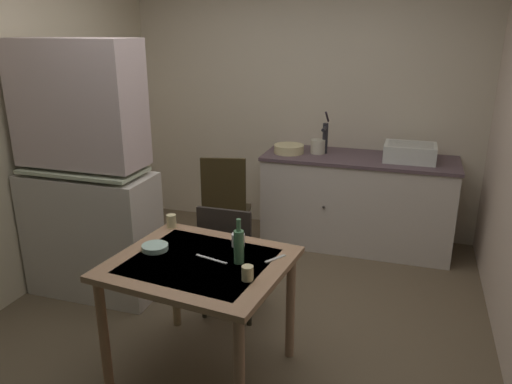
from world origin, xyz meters
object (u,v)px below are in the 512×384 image
(dining_table, at_px, (200,277))
(serving_bowl_wide, at_px, (155,247))
(chair_by_counter, at_px, (226,207))
(chair_far_side, at_px, (231,256))
(mug_dark, at_px, (247,273))
(hand_pump, at_px, (325,135))
(glass_bottle, at_px, (239,245))
(mixing_bowl_counter, at_px, (289,149))
(hutch_cabinet, at_px, (87,182))
(sink_basin, at_px, (410,152))

(dining_table, relative_size, serving_bowl_wide, 6.72)
(serving_bowl_wide, bearing_deg, chair_by_counter, 94.59)
(chair_far_side, height_order, mug_dark, chair_far_side)
(serving_bowl_wide, bearing_deg, hand_pump, 74.05)
(serving_bowl_wide, relative_size, glass_bottle, 0.60)
(mixing_bowl_counter, bearing_deg, mug_dark, -81.22)
(mixing_bowl_counter, height_order, dining_table, mixing_bowl_counter)
(glass_bottle, bearing_deg, hutch_cabinet, 156.96)
(mug_dark, bearing_deg, serving_bowl_wide, 164.26)
(hand_pump, bearing_deg, mug_dark, -89.38)
(hutch_cabinet, height_order, mug_dark, hutch_cabinet)
(sink_basin, distance_m, chair_far_side, 1.93)
(serving_bowl_wide, xyz_separation_m, mug_dark, (0.64, -0.18, 0.02))
(serving_bowl_wide, bearing_deg, mixing_bowl_counter, 81.84)
(dining_table, relative_size, chair_far_side, 1.23)
(hutch_cabinet, distance_m, mixing_bowl_counter, 1.87)
(sink_basin, height_order, chair_far_side, sink_basin)
(hutch_cabinet, xyz_separation_m, hand_pump, (1.49, 1.55, 0.14))
(hutch_cabinet, height_order, sink_basin, hutch_cabinet)
(hutch_cabinet, relative_size, chair_far_side, 2.25)
(dining_table, bearing_deg, mixing_bowl_counter, 90.39)
(serving_bowl_wide, bearing_deg, sink_basin, 56.72)
(hutch_cabinet, relative_size, serving_bowl_wide, 12.30)
(chair_by_counter, relative_size, glass_bottle, 3.68)
(hutch_cabinet, height_order, mixing_bowl_counter, hutch_cabinet)
(sink_basin, xyz_separation_m, hand_pump, (-0.76, 0.05, 0.09))
(dining_table, distance_m, glass_bottle, 0.31)
(chair_by_counter, distance_m, mug_dark, 1.81)
(sink_basin, distance_m, serving_bowl_wide, 2.51)
(mixing_bowl_counter, xyz_separation_m, chair_far_side, (-0.05, -1.44, -0.45))
(chair_by_counter, bearing_deg, serving_bowl_wide, -85.41)
(hutch_cabinet, distance_m, mug_dark, 1.71)
(hutch_cabinet, distance_m, chair_far_side, 1.21)
(mixing_bowl_counter, relative_size, glass_bottle, 1.07)
(sink_basin, bearing_deg, chair_far_side, -127.10)
(hutch_cabinet, relative_size, chair_by_counter, 2.00)
(hutch_cabinet, bearing_deg, dining_table, -28.49)
(hutch_cabinet, bearing_deg, glass_bottle, -23.04)
(hutch_cabinet, relative_size, hand_pump, 4.93)
(mixing_bowl_counter, distance_m, glass_bottle, 2.07)
(chair_by_counter, height_order, serving_bowl_wide, chair_by_counter)
(sink_basin, height_order, mixing_bowl_counter, sink_basin)
(hand_pump, height_order, chair_far_side, hand_pump)
(dining_table, bearing_deg, serving_bowl_wide, 170.45)
(chair_by_counter, bearing_deg, mug_dark, -65.10)
(chair_far_side, bearing_deg, serving_bowl_wide, -112.20)
(glass_bottle, bearing_deg, dining_table, -168.28)
(dining_table, bearing_deg, chair_far_side, 95.41)
(mixing_bowl_counter, relative_size, chair_far_side, 0.33)
(hand_pump, relative_size, serving_bowl_wide, 2.50)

